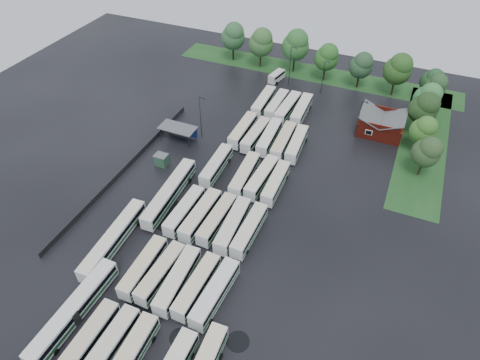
% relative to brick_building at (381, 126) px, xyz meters
% --- Properties ---
extents(ground, '(160.00, 160.00, 0.00)m').
position_rel_brick_building_xyz_m(ground, '(-24.00, -42.77, -1.87)').
color(ground, black).
rests_on(ground, ground).
extents(brick_building, '(10.07, 8.60, 5.39)m').
position_rel_brick_building_xyz_m(brick_building, '(0.00, 0.00, 0.00)').
color(brick_building, maroon).
rests_on(brick_building, ground).
extents(wash_shed, '(8.20, 4.20, 3.58)m').
position_rel_brick_building_xyz_m(wash_shed, '(-41.20, -20.74, 1.12)').
color(wash_shed, '#2D2D30').
rests_on(wash_shed, ground).
extents(utility_hut, '(2.70, 2.20, 2.62)m').
position_rel_brick_building_xyz_m(utility_hut, '(-40.20, -30.17, -0.55)').
color(utility_hut, '#274C34').
rests_on(utility_hut, ground).
extents(grass_strip_north, '(80.00, 10.00, 0.01)m').
position_rel_brick_building_xyz_m(grass_strip_north, '(-22.00, 22.03, -1.86)').
color(grass_strip_north, '#1B481A').
rests_on(grass_strip_north, ground).
extents(grass_strip_east, '(10.00, 50.00, 0.01)m').
position_rel_brick_building_xyz_m(grass_strip_east, '(10.00, 0.03, -1.86)').
color(grass_strip_east, '#1B481A').
rests_on(grass_strip_east, ground).
extents(west_fence, '(0.10, 50.00, 1.20)m').
position_rel_brick_building_xyz_m(west_fence, '(-46.20, -34.77, -1.27)').
color(west_fence, '#2D2D30').
rests_on(west_fence, ground).
extents(bus_r0c0, '(2.53, 11.76, 3.27)m').
position_rel_brick_building_xyz_m(bus_r0c0, '(-28.44, -69.07, -0.07)').
color(bus_r0c0, silver).
rests_on(bus_r0c0, ground).
extents(bus_r0c1, '(2.55, 11.93, 3.32)m').
position_rel_brick_building_xyz_m(bus_r0c1, '(-25.16, -68.79, -0.04)').
color(bus_r0c1, silver).
rests_on(bus_r0c1, ground).
extents(bus_r0c2, '(2.95, 11.97, 3.31)m').
position_rel_brick_building_xyz_m(bus_r0c2, '(-21.85, -68.75, -0.05)').
color(bus_r0c2, silver).
rests_on(bus_r0c2, ground).
extents(bus_r1c0, '(2.69, 11.55, 3.20)m').
position_rel_brick_building_xyz_m(bus_r1c0, '(-28.27, -55.45, -0.11)').
color(bus_r1c0, silver).
rests_on(bus_r1c0, ground).
extents(bus_r1c1, '(2.90, 11.56, 3.19)m').
position_rel_brick_building_xyz_m(bus_r1c1, '(-25.11, -55.30, -0.11)').
color(bus_r1c1, silver).
rests_on(bus_r1c1, ground).
extents(bus_r1c2, '(3.08, 12.09, 3.34)m').
position_rel_brick_building_xyz_m(bus_r1c2, '(-21.96, -55.50, -0.03)').
color(bus_r1c2, silver).
rests_on(bus_r1c2, ground).
extents(bus_r1c3, '(2.78, 11.64, 3.22)m').
position_rel_brick_building_xyz_m(bus_r1c3, '(-18.74, -55.25, -0.09)').
color(bus_r1c3, silver).
rests_on(bus_r1c3, ground).
extents(bus_r1c4, '(3.10, 12.12, 3.34)m').
position_rel_brick_building_xyz_m(bus_r1c4, '(-15.58, -55.32, -0.03)').
color(bus_r1c4, silver).
rests_on(bus_r1c4, ground).
extents(bus_r2c0, '(2.61, 11.57, 3.21)m').
position_rel_brick_building_xyz_m(bus_r2c0, '(-28.29, -41.78, -0.10)').
color(bus_r2c0, silver).
rests_on(bus_r2c0, ground).
extents(bus_r2c1, '(2.86, 12.07, 3.34)m').
position_rel_brick_building_xyz_m(bus_r2c1, '(-25.07, -41.61, -0.03)').
color(bus_r2c1, silver).
rests_on(bus_r2c1, ground).
extents(bus_r2c2, '(2.79, 11.67, 3.23)m').
position_rel_brick_building_xyz_m(bus_r2c2, '(-21.94, -41.31, -0.09)').
color(bus_r2c2, silver).
rests_on(bus_r2c2, ground).
extents(bus_r2c3, '(3.09, 12.21, 3.37)m').
position_rel_brick_building_xyz_m(bus_r2c3, '(-18.73, -41.59, -0.01)').
color(bus_r2c3, silver).
rests_on(bus_r2c3, ground).
extents(bus_r2c4, '(2.61, 11.63, 3.23)m').
position_rel_brick_building_xyz_m(bus_r2c4, '(-15.65, -41.43, -0.09)').
color(bus_r2c4, silver).
rests_on(bus_r2c4, ground).
extents(bus_r3c0, '(2.83, 11.78, 3.26)m').
position_rel_brick_building_xyz_m(bus_r3c0, '(-28.57, -27.75, -0.07)').
color(bus_r3c0, silver).
rests_on(bus_r3c0, ground).
extents(bus_r3c2, '(3.06, 12.09, 3.34)m').
position_rel_brick_building_xyz_m(bus_r3c2, '(-22.05, -28.21, -0.03)').
color(bus_r3c2, silver).
rests_on(bus_r3c2, ground).
extents(bus_r3c3, '(3.10, 11.93, 3.29)m').
position_rel_brick_building_xyz_m(bus_r3c3, '(-18.66, -27.63, -0.06)').
color(bus_r3c3, silver).
rests_on(bus_r3c3, ground).
extents(bus_r3c4, '(2.63, 11.50, 3.19)m').
position_rel_brick_building_xyz_m(bus_r3c4, '(-15.56, -28.01, -0.11)').
color(bus_r3c4, silver).
rests_on(bus_r3c4, ground).
extents(bus_r4c0, '(2.58, 11.86, 3.30)m').
position_rel_brick_building_xyz_m(bus_r4c0, '(-28.46, -14.04, -0.05)').
color(bus_r4c0, silver).
rests_on(bus_r4c0, ground).
extents(bus_r4c1, '(2.88, 11.67, 3.23)m').
position_rel_brick_building_xyz_m(bus_r4c1, '(-25.10, -14.58, -0.09)').
color(bus_r4c1, silver).
rests_on(bus_r4c1, ground).
extents(bus_r4c2, '(3.02, 11.91, 3.29)m').
position_rel_brick_building_xyz_m(bus_r4c2, '(-22.00, -14.27, -0.06)').
color(bus_r4c2, silver).
rests_on(bus_r4c2, ground).
extents(bus_r4c3, '(2.95, 12.08, 3.34)m').
position_rel_brick_building_xyz_m(bus_r4c3, '(-18.63, -14.38, -0.03)').
color(bus_r4c3, silver).
rests_on(bus_r4c3, ground).
extents(bus_r4c4, '(3.02, 11.65, 3.21)m').
position_rel_brick_building_xyz_m(bus_r4c4, '(-15.64, -14.18, -0.10)').
color(bus_r4c4, silver).
rests_on(bus_r4c4, ground).
extents(bus_r5c0, '(2.80, 11.93, 3.31)m').
position_rel_brick_building_xyz_m(bus_r5c0, '(-28.51, -0.65, -0.05)').
color(bus_r5c0, silver).
rests_on(bus_r5c0, ground).
extents(bus_r5c1, '(2.52, 11.45, 3.18)m').
position_rel_brick_building_xyz_m(bus_r5c1, '(-25.08, -0.59, -0.12)').
color(bus_r5c1, silver).
rests_on(bus_r5c1, ground).
extents(bus_r5c2, '(3.14, 12.22, 3.37)m').
position_rel_brick_building_xyz_m(bus_r5c2, '(-22.09, -1.04, -0.01)').
color(bus_r5c2, silver).
rests_on(bus_r5c2, ground).
extents(bus_r5c3, '(2.86, 11.99, 3.32)m').
position_rel_brick_building_xyz_m(bus_r5c3, '(-18.71, -0.62, -0.04)').
color(bus_r5c3, silver).
rests_on(bus_r5c3, ground).
extents(artic_bus_west_a, '(2.75, 17.78, 3.29)m').
position_rel_brick_building_xyz_m(artic_bus_west_a, '(-33.30, -66.12, -0.04)').
color(artic_bus_west_a, silver).
rests_on(artic_bus_west_a, ground).
extents(artic_bus_west_b, '(3.46, 18.13, 3.34)m').
position_rel_brick_building_xyz_m(artic_bus_west_b, '(-33.21, -38.72, -0.01)').
color(artic_bus_west_b, silver).
rests_on(artic_bus_west_b, ground).
extents(artic_bus_west_c, '(3.30, 17.52, 3.23)m').
position_rel_brick_building_xyz_m(artic_bus_west_c, '(-36.15, -52.46, -0.07)').
color(artic_bus_west_c, silver).
rests_on(artic_bus_west_c, ground).
extents(minibus, '(3.19, 5.97, 2.48)m').
position_rel_brick_building_xyz_m(minibus, '(-30.21, 13.77, -0.49)').
color(minibus, silver).
rests_on(minibus, ground).
extents(tree_north_0, '(6.93, 6.93, 11.47)m').
position_rel_brick_building_xyz_m(tree_north_0, '(-46.15, 20.77, 5.52)').
color(tree_north_0, black).
rests_on(tree_north_0, ground).
extents(tree_north_1, '(7.01, 7.01, 11.61)m').
position_rel_brick_building_xyz_m(tree_north_1, '(-37.19, 19.82, 5.60)').
color(tree_north_1, '#302312').
rests_on(tree_north_1, ground).
extents(tree_north_2, '(7.50, 7.50, 12.42)m').
position_rel_brick_building_xyz_m(tree_north_2, '(-27.49, 20.89, 6.13)').
color(tree_north_2, black).
rests_on(tree_north_2, ground).
extents(tree_north_3, '(6.45, 6.45, 10.68)m').
position_rel_brick_building_xyz_m(tree_north_3, '(-18.25, 19.25, 5.00)').
color(tree_north_3, '#332412').
rests_on(tree_north_3, ground).
extents(tree_north_4, '(6.11, 6.11, 10.11)m').
position_rel_brick_building_xyz_m(tree_north_4, '(-8.95, 18.91, 4.64)').
color(tree_north_4, black).
rests_on(tree_north_4, ground).
extents(tree_north_5, '(7.07, 7.07, 11.71)m').
position_rel_brick_building_xyz_m(tree_north_5, '(0.20, 18.40, 5.67)').
color(tree_north_5, '#342317').
rests_on(tree_north_5, ground).
extents(tree_north_6, '(5.50, 5.50, 9.11)m').
position_rel_brick_building_xyz_m(tree_north_6, '(8.68, 18.72, 3.99)').
color(tree_north_6, black).
rests_on(tree_north_6, ground).
extents(tree_east_0, '(5.72, 5.72, 9.48)m').
position_rel_brick_building_xyz_m(tree_east_0, '(10.15, -12.22, 4.23)').
color(tree_east_0, '#382919').
rests_on(tree_east_0, ground).
extents(tree_east_1, '(5.52, 5.52, 9.15)m').
position_rel_brick_building_xyz_m(tree_east_1, '(8.81, -4.30, 4.02)').
color(tree_east_1, black).
rests_on(tree_east_1, ground).
extents(tree_east_2, '(6.50, 6.50, 10.77)m').
position_rel_brick_building_xyz_m(tree_east_2, '(8.04, 3.05, 5.06)').
color(tree_east_2, black).
rests_on(tree_east_2, ground).
extents(tree_east_3, '(6.22, 6.22, 10.29)m').
position_rel_brick_building_xyz_m(tree_east_3, '(8.38, 8.50, 4.75)').
color(tree_east_3, black).
rests_on(tree_east_3, ground).
extents(tree_east_4, '(5.48, 5.48, 9.08)m').
position_rel_brick_building_xyz_m(tree_east_4, '(9.69, 16.48, 3.98)').
color(tree_east_4, black).
rests_on(tree_east_4, ground).
extents(lamp_post_ne, '(1.46, 0.28, 9.49)m').
position_rel_brick_building_xyz_m(lamp_post_ne, '(-4.71, -4.05, 3.64)').
color(lamp_post_ne, '#2D2D30').
rests_on(lamp_post_ne, ground).
extents(lamp_post_nw, '(1.64, 0.32, 10.67)m').
position_rel_brick_building_xyz_m(lamp_post_nw, '(-36.85, -17.96, 4.33)').
color(lamp_post_nw, '#2D2D30').
rests_on(lamp_post_nw, ground).
extents(lamp_post_back_w, '(1.65, 0.32, 10.74)m').
position_rel_brick_building_xyz_m(lamp_post_back_w, '(-26.38, 13.27, 4.37)').
color(lamp_post_back_w, '#2D2D30').
rests_on(lamp_post_back_w, ground).
extents(lamp_post_back_e, '(1.39, 0.27, 9.06)m').
position_rel_brick_building_xyz_m(lamp_post_back_e, '(-17.14, 12.31, 3.39)').
color(lamp_post_back_e, '#2D2D30').
rests_on(lamp_post_back_e, ground).
extents(puddle_0, '(5.69, 5.69, 0.01)m').
position_rel_brick_building_xyz_m(puddle_0, '(-25.36, -61.35, -1.86)').
color(puddle_0, black).
rests_on(puddle_0, ground).
extents(puddle_1, '(3.16, 3.16, 0.01)m').
position_rel_brick_building_xyz_m(puddle_1, '(-17.57, -62.94, -1.86)').
color(puddle_1, black).
rests_on(puddle_1, ground).
extents(puddle_2, '(8.12, 8.12, 0.01)m').
position_rel_brick_building_xyz_m(puddle_2, '(-30.81, -42.40, -1.86)').
color(puddle_2, black).
rests_on(puddle_2, ground).
extents(puddle_3, '(2.98, 2.98, 0.01)m').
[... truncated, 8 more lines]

